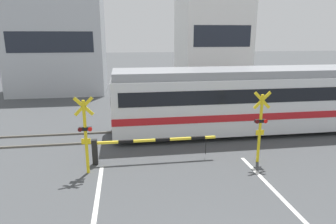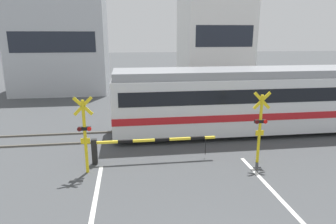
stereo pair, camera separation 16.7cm
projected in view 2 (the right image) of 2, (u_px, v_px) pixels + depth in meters
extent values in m
cube|color=#5B564C|center=(165.00, 139.00, 14.16)|extent=(50.00, 0.10, 0.08)
cube|color=#5B564C|center=(162.00, 130.00, 15.54)|extent=(50.00, 0.10, 0.08)
cube|color=silver|center=(268.00, 101.00, 15.18)|extent=(15.54, 2.88, 2.63)
cube|color=gray|center=(270.00, 72.00, 14.80)|extent=(15.39, 2.53, 0.36)
cube|color=red|center=(267.00, 109.00, 15.28)|extent=(15.56, 2.94, 0.32)
cube|color=black|center=(269.00, 90.00, 15.03)|extent=(14.92, 2.92, 0.64)
cube|color=black|center=(112.00, 94.00, 14.00)|extent=(0.03, 2.01, 0.80)
cylinder|color=black|center=(176.00, 132.00, 14.15)|extent=(0.76, 0.12, 0.76)
cylinder|color=black|center=(172.00, 123.00, 15.52)|extent=(0.76, 0.12, 0.76)
cube|color=black|center=(94.00, 152.00, 11.45)|extent=(0.20, 0.20, 1.00)
cube|color=yellow|center=(156.00, 140.00, 11.67)|extent=(4.75, 0.09, 0.09)
cube|color=black|center=(125.00, 141.00, 11.52)|extent=(0.57, 0.10, 0.10)
cube|color=black|center=(162.00, 140.00, 11.71)|extent=(0.57, 0.10, 0.10)
cube|color=black|center=(198.00, 138.00, 11.89)|extent=(0.57, 0.10, 0.10)
cylinder|color=black|center=(205.00, 147.00, 12.04)|extent=(0.02, 0.02, 0.68)
cube|color=black|center=(206.00, 108.00, 18.24)|extent=(0.20, 0.20, 1.00)
cube|color=yellow|center=(168.00, 103.00, 17.84)|extent=(4.75, 0.09, 0.09)
cube|color=black|center=(187.00, 103.00, 17.99)|extent=(0.57, 0.10, 0.10)
cube|color=black|center=(164.00, 103.00, 17.80)|extent=(0.57, 0.10, 0.10)
cube|color=black|center=(140.00, 104.00, 17.62)|extent=(0.57, 0.10, 0.10)
cylinder|color=black|center=(134.00, 111.00, 17.67)|extent=(0.02, 0.02, 0.68)
cylinder|color=yellow|center=(85.00, 137.00, 10.52)|extent=(0.11, 0.11, 2.68)
cube|color=yellow|center=(83.00, 106.00, 10.24)|extent=(0.68, 0.04, 0.68)
cube|color=yellow|center=(83.00, 106.00, 10.24)|extent=(0.68, 0.04, 0.68)
cube|color=black|center=(85.00, 129.00, 10.44)|extent=(0.44, 0.12, 0.12)
cylinder|color=#4C0C0C|center=(79.00, 129.00, 10.35)|extent=(0.15, 0.03, 0.15)
cylinder|color=red|center=(89.00, 129.00, 10.39)|extent=(0.15, 0.03, 0.15)
cube|color=yellow|center=(85.00, 141.00, 10.54)|extent=(0.32, 0.03, 0.20)
cylinder|color=yellow|center=(260.00, 129.00, 11.38)|extent=(0.11, 0.11, 2.68)
cube|color=yellow|center=(262.00, 101.00, 11.10)|extent=(0.68, 0.04, 0.68)
cube|color=yellow|center=(262.00, 101.00, 11.10)|extent=(0.68, 0.04, 0.68)
cube|color=black|center=(260.00, 121.00, 11.30)|extent=(0.44, 0.12, 0.12)
cylinder|color=#4C0C0C|center=(257.00, 122.00, 11.21)|extent=(0.15, 0.03, 0.15)
cylinder|color=red|center=(265.00, 122.00, 11.25)|extent=(0.15, 0.03, 0.15)
cube|color=yellow|center=(260.00, 133.00, 11.40)|extent=(0.32, 0.03, 0.20)
cylinder|color=brown|center=(146.00, 99.00, 21.09)|extent=(0.13, 0.13, 0.84)
cylinder|color=brown|center=(148.00, 99.00, 21.11)|extent=(0.13, 0.13, 0.84)
cube|color=#B7B7BC|center=(147.00, 88.00, 20.91)|extent=(0.38, 0.22, 0.66)
sphere|color=#997056|center=(146.00, 82.00, 20.80)|extent=(0.23, 0.23, 0.23)
cube|color=#B2B7BC|center=(62.00, 46.00, 25.64)|extent=(7.54, 6.45, 7.77)
cube|color=#1E232D|center=(52.00, 42.00, 22.45)|extent=(6.33, 0.03, 1.55)
cube|color=white|center=(213.00, 41.00, 27.32)|extent=(5.70, 6.45, 8.54)
cube|color=#1E232D|center=(225.00, 36.00, 24.12)|extent=(4.79, 0.03, 1.71)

